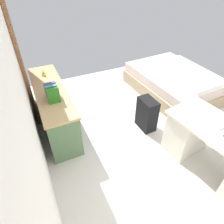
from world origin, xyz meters
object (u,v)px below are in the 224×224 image
bed (173,82)px  computer_mouse (221,127)px  suitcase_black (147,114)px  figurine_small (43,73)px  desk (218,151)px  credenza (54,108)px

bed → computer_mouse: size_ratio=19.76×
bed → suitcase_black: bearing=122.3°
computer_mouse → figurine_small: size_ratio=0.91×
suitcase_black → computer_mouse: (-1.06, -0.34, 0.45)m
computer_mouse → figurine_small: (2.27, 1.75, 0.07)m
desk → figurine_small: 2.97m
suitcase_black → credenza: bearing=60.9°
credenza → suitcase_black: (-0.73, -1.41, -0.09)m
desk → credenza: bearing=43.0°
bed → computer_mouse: 2.04m
desk → computer_mouse: computer_mouse is taller
desk → bed: bearing=-23.6°
credenza → bed: 2.59m
desk → computer_mouse: bearing=3.3°
bed → credenza: bearing=90.2°
computer_mouse → credenza: bearing=37.0°
credenza → figurine_small: size_ratio=16.36×
bed → computer_mouse: (-1.80, 0.83, 0.50)m
figurine_small → bed: bearing=-100.2°
computer_mouse → desk: bearing=175.8°
bed → figurine_small: (0.47, 2.59, 0.56)m
desk → bed: desk is taller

